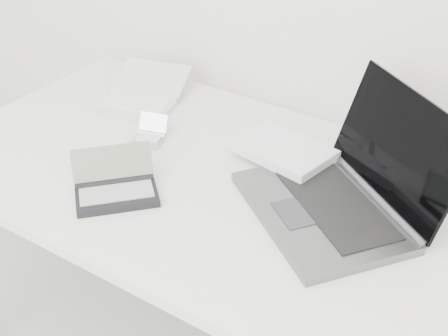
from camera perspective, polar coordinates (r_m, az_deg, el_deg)
The scene contains 5 objects.
desk at distance 1.50m, azimuth 1.80°, elevation -3.07°, with size 1.60×0.80×0.73m.
laptop_large at distance 1.43m, azimuth 9.64°, elevation -1.33°, with size 0.59×0.52×0.26m.
netbook_open_white at distance 1.85m, azimuth -7.79°, elevation 6.27°, with size 0.28×0.32×0.07m.
pda_silver at distance 1.66m, azimuth -6.81°, elevation 2.95°, with size 0.10×0.11×0.06m.
palmtop_charcoal at distance 1.45m, azimuth -9.87°, elevation -1.85°, with size 0.23×0.23×0.10m.
Camera 1 is at (0.64, 0.51, 1.57)m, focal length 50.00 mm.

